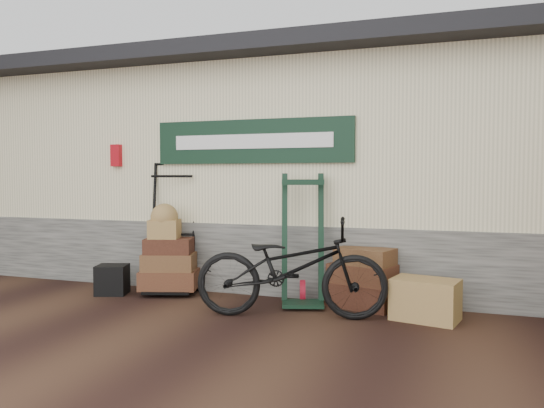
# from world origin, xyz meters

# --- Properties ---
(ground) EXTENTS (80.00, 80.00, 0.00)m
(ground) POSITION_xyz_m (0.00, 0.00, 0.00)
(ground) COLOR black
(ground) RESTS_ON ground
(station_building) EXTENTS (14.40, 4.10, 3.20)m
(station_building) POSITION_xyz_m (-0.01, 2.74, 1.61)
(station_building) COLOR #4C4C47
(station_building) RESTS_ON ground
(porter_trolley) EXTENTS (1.02, 0.87, 1.73)m
(porter_trolley) POSITION_xyz_m (-1.37, 0.85, 0.87)
(porter_trolley) COLOR black
(porter_trolley) RESTS_ON ground
(green_barrow) EXTENTS (0.67, 0.61, 1.54)m
(green_barrow) POSITION_xyz_m (0.45, 0.68, 0.77)
(green_barrow) COLOR black
(green_barrow) RESTS_ON ground
(suitcase_stack) EXTENTS (0.90, 0.71, 0.70)m
(suitcase_stack) POSITION_xyz_m (1.12, 0.85, 0.35)
(suitcase_stack) COLOR #3C1D13
(suitcase_stack) RESTS_ON ground
(wicker_hamper) EXTENTS (0.74, 0.57, 0.43)m
(wicker_hamper) POSITION_xyz_m (1.85, 0.48, 0.22)
(wicker_hamper) COLOR #93623A
(wicker_hamper) RESTS_ON ground
(black_trunk) EXTENTS (0.46, 0.42, 0.38)m
(black_trunk) POSITION_xyz_m (-2.02, 0.44, 0.19)
(black_trunk) COLOR black
(black_trunk) RESTS_ON ground
(bicycle) EXTENTS (1.11, 2.15, 1.19)m
(bicycle) POSITION_xyz_m (0.47, 0.12, 0.60)
(bicycle) COLOR black
(bicycle) RESTS_ON ground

